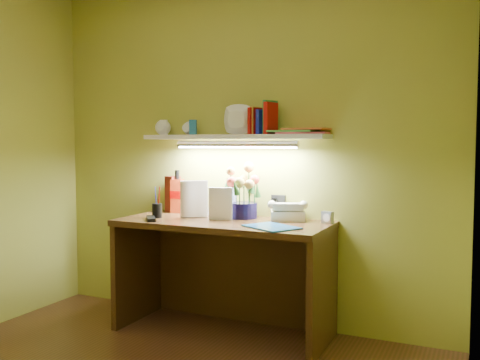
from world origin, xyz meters
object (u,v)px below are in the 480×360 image
at_px(desk_clock, 327,217).
at_px(whisky_bottle, 177,191).
at_px(telephone, 288,211).
at_px(flower_bouquet, 242,191).
at_px(desk, 223,277).

height_order(desk_clock, whisky_bottle, whisky_bottle).
height_order(telephone, desk_clock, telephone).
distance_m(flower_bouquet, desk_clock, 0.61).
relative_size(desk, flower_bouquet, 3.80).
bearing_deg(flower_bouquet, whisky_bottle, 174.34).
height_order(desk, desk_clock, desk_clock).
xyz_separation_m(telephone, desk_clock, (0.27, 0.00, -0.03)).
xyz_separation_m(flower_bouquet, telephone, (0.33, 0.01, -0.12)).
bearing_deg(desk_clock, desk, -145.66).
relative_size(flower_bouquet, desk_clock, 4.95).
distance_m(desk, desk_clock, 0.79).
height_order(desk, whisky_bottle, whisky_bottle).
distance_m(desk, whisky_bottle, 0.75).
xyz_separation_m(flower_bouquet, desk_clock, (0.59, 0.01, -0.15)).
bearing_deg(desk_clock, telephone, -160.90).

